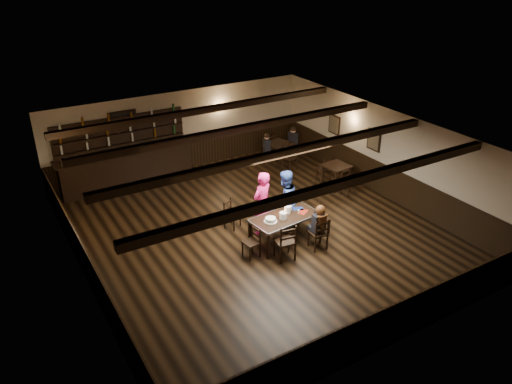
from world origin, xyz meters
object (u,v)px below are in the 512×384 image
cake (271,220)px  dining_table (285,219)px  woman_pink (262,203)px  chair_near_left (286,240)px  chair_near_right (320,232)px  man_blue (284,200)px  bar_counter (126,163)px

cake → dining_table: bearing=4.9°
dining_table → woman_pink: 0.77m
chair_near_left → woman_pink: (0.18, 1.42, 0.31)m
chair_near_right → man_blue: 1.43m
cake → bar_counter: 5.89m
woman_pink → chair_near_left: bearing=63.3°
chair_near_right → cake: 1.27m
chair_near_right → man_blue: size_ratio=0.52×
dining_table → cake: bearing=-175.1°
chair_near_left → man_blue: size_ratio=0.58×
woman_pink → bar_counter: (-2.12, 4.83, -0.16)m
woman_pink → bar_counter: size_ratio=0.41×
woman_pink → bar_counter: 5.28m
man_blue → cake: bearing=24.8°
dining_table → chair_near_left: bearing=-120.8°
woman_pink → chair_near_right: bearing=99.6°
chair_near_right → man_blue: man_blue is taller
chair_near_left → chair_near_right: chair_near_left is taller
chair_near_left → chair_near_right: (0.99, -0.03, -0.06)m
woman_pink → man_blue: bearing=154.1°
dining_table → bar_counter: 6.02m
chair_near_left → chair_near_right: size_ratio=1.12×
chair_near_right → bar_counter: bearing=115.0°
dining_table → cake: 0.47m
chair_near_left → man_blue: man_blue is taller
chair_near_right → man_blue: (-0.15, 1.38, 0.33)m
chair_near_right → cake: (-1.01, 0.72, 0.29)m
chair_near_right → bar_counter: 6.94m
dining_table → man_blue: size_ratio=1.11×
man_blue → cake: (-0.86, -0.66, -0.04)m
bar_counter → woman_pink: bearing=-66.3°
man_blue → cake: 1.08m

